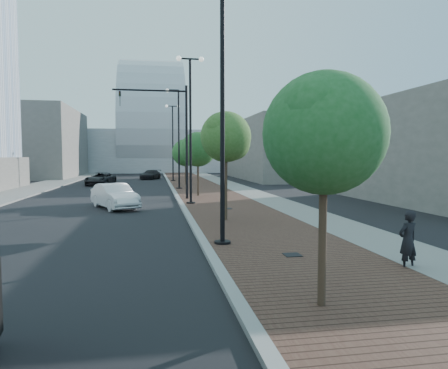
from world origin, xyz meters
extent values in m
cube|color=#4C2D23|center=(3.50, 40.00, 0.06)|extent=(7.00, 140.00, 0.12)
cube|color=slate|center=(6.20, 40.00, 0.07)|extent=(2.40, 140.00, 0.13)
cube|color=gray|center=(0.00, 40.00, 0.07)|extent=(0.30, 140.00, 0.14)
cube|color=slate|center=(-13.00, 40.00, 0.06)|extent=(4.00, 140.00, 0.12)
imported|color=silver|center=(-4.01, 21.15, 0.74)|extent=(3.29, 4.75, 1.48)
imported|color=black|center=(-7.34, 41.36, 0.69)|extent=(3.10, 5.28, 1.38)
imported|color=black|center=(-2.15, 51.70, 0.63)|extent=(3.15, 4.68, 1.26)
imported|color=black|center=(5.05, 6.29, 0.82)|extent=(0.68, 0.53, 1.65)
cylinder|color=black|center=(0.60, 10.00, 0.10)|extent=(0.56, 0.56, 0.20)
cylinder|color=black|center=(0.60, 10.00, 4.62)|extent=(0.16, 0.16, 9.00)
cylinder|color=black|center=(0.60, 22.00, 0.10)|extent=(0.56, 0.56, 0.20)
cylinder|color=black|center=(0.60, 22.00, 4.62)|extent=(0.16, 0.16, 9.00)
cylinder|color=black|center=(0.60, 22.00, 9.12)|extent=(1.40, 0.10, 0.10)
sphere|color=silver|center=(-0.10, 22.00, 9.12)|extent=(0.32, 0.32, 0.32)
sphere|color=silver|center=(1.30, 22.00, 9.12)|extent=(0.32, 0.32, 0.32)
cylinder|color=black|center=(0.60, 34.00, 0.10)|extent=(0.56, 0.56, 0.20)
cylinder|color=black|center=(0.60, 34.00, 4.62)|extent=(0.16, 0.16, 9.00)
cylinder|color=black|center=(0.10, 34.00, 9.12)|extent=(1.00, 0.10, 0.10)
sphere|color=silver|center=(-0.40, 34.00, 9.05)|extent=(0.32, 0.32, 0.32)
cylinder|color=black|center=(0.60, 46.00, 0.10)|extent=(0.56, 0.56, 0.20)
cylinder|color=black|center=(0.60, 46.00, 4.62)|extent=(0.16, 0.16, 9.00)
cylinder|color=black|center=(0.60, 46.00, 9.12)|extent=(1.40, 0.10, 0.10)
sphere|color=silver|center=(-0.10, 46.00, 9.12)|extent=(0.32, 0.32, 0.32)
sphere|color=silver|center=(1.30, 46.00, 9.12)|extent=(0.32, 0.32, 0.32)
cylinder|color=black|center=(0.60, 25.00, 4.00)|extent=(0.18, 0.18, 8.00)
cylinder|color=black|center=(-1.90, 25.00, 7.60)|extent=(5.00, 0.12, 0.12)
imported|color=black|center=(-3.90, 25.00, 7.00)|extent=(0.16, 0.20, 1.00)
cylinder|color=#382619|center=(1.60, 4.00, 1.66)|extent=(0.16, 0.16, 3.31)
sphere|color=#1E5824|center=(1.60, 4.00, 3.55)|extent=(2.41, 2.41, 2.41)
sphere|color=#1E5824|center=(2.00, 4.30, 3.31)|extent=(1.69, 1.69, 1.69)
sphere|color=#1E5824|center=(1.30, 3.70, 3.88)|extent=(1.45, 1.45, 1.45)
cylinder|color=#382619|center=(1.60, 15.00, 1.87)|extent=(0.16, 0.16, 3.73)
sphere|color=#346021|center=(1.60, 15.00, 4.00)|extent=(2.35, 2.35, 2.35)
sphere|color=#346021|center=(2.00, 15.30, 3.73)|extent=(1.65, 1.65, 1.65)
sphere|color=#346021|center=(1.30, 14.70, 4.37)|extent=(1.41, 1.41, 1.41)
cylinder|color=#382619|center=(1.60, 27.00, 1.69)|extent=(0.16, 0.16, 3.39)
sphere|color=#1C501B|center=(1.60, 27.00, 3.63)|extent=(2.63, 2.63, 2.63)
sphere|color=#1C501B|center=(2.00, 27.30, 3.39)|extent=(1.84, 1.84, 1.84)
sphere|color=#1C501B|center=(1.30, 26.70, 3.97)|extent=(1.58, 1.58, 1.58)
cylinder|color=#382619|center=(1.60, 39.00, 1.62)|extent=(0.16, 0.16, 3.24)
sphere|color=#1E551D|center=(1.60, 39.00, 3.47)|extent=(2.84, 2.84, 2.84)
sphere|color=#1E551D|center=(2.00, 39.30, 3.24)|extent=(1.99, 1.99, 1.99)
sphere|color=#1E551D|center=(1.30, 38.70, 3.80)|extent=(1.70, 1.70, 1.70)
cube|color=#9FA3A9|center=(-2.00, 85.00, 4.00)|extent=(50.00, 28.00, 8.00)
cube|color=#66625C|center=(-20.00, 60.00, 5.00)|extent=(14.00, 20.00, 10.00)
cube|color=#625E58|center=(16.00, 50.00, 4.00)|extent=(12.00, 22.00, 8.00)
cube|color=black|center=(2.40, 8.00, 0.13)|extent=(0.50, 0.50, 0.02)
cube|color=black|center=(2.40, 19.00, 0.13)|extent=(0.50, 0.50, 0.02)
camera|label=1|loc=(-1.68, -3.49, 3.10)|focal=32.45mm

